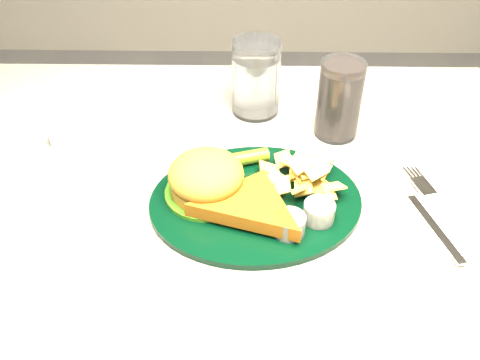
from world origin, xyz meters
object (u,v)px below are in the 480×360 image
Objects in this scene: water_glass at (256,78)px; fork_napkin at (433,223)px; dinner_plate at (256,186)px; table at (252,341)px; cola_glass at (339,100)px.

fork_napkin is at bearing -50.43° from water_glass.
dinner_plate is 0.25m from water_glass.
fork_napkin reaches higher than table.
water_glass is (0.00, 0.25, 0.03)m from dinner_plate.
cola_glass is at bearing -27.29° from water_glass.
water_glass is 1.00× the size of cola_glass.
cola_glass reaches higher than table.
table is at bearing -90.23° from water_glass.
table is 9.11× the size of cola_glass.
table is at bearing 82.66° from dinner_plate.
fork_napkin is (0.24, -0.29, -0.06)m from water_glass.
cola_glass is 0.25m from fork_napkin.
water_glass and cola_glass have the same top height.
dinner_plate is 2.30× the size of water_glass.
water_glass is 0.38m from fork_napkin.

